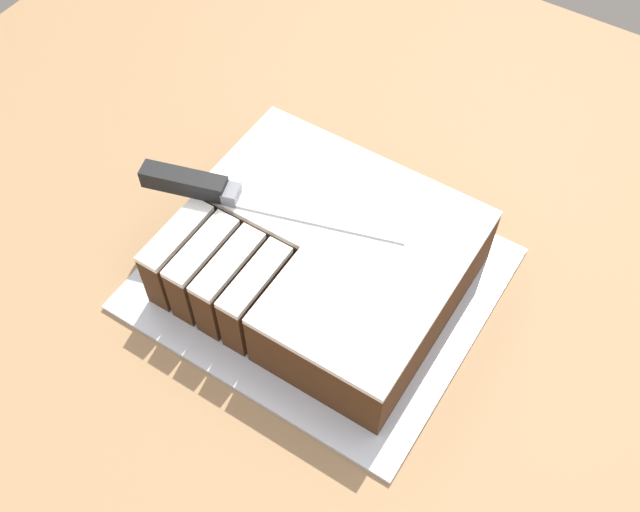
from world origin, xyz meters
The scene contains 5 objects.
ground_plane centered at (0.00, 0.00, 0.00)m, with size 8.00×8.00×0.00m, color #4C4742.
countertop centered at (0.00, 0.00, 0.47)m, with size 1.40×1.10×0.93m.
cake_board centered at (-0.05, -0.06, 0.94)m, with size 0.36×0.32×0.01m.
cake centered at (-0.04, -0.05, 0.98)m, with size 0.29×0.25×0.08m.
knife centered at (-0.17, -0.07, 1.03)m, with size 0.28×0.10×0.02m.
Camera 1 is at (0.20, -0.44, 1.64)m, focal length 42.00 mm.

